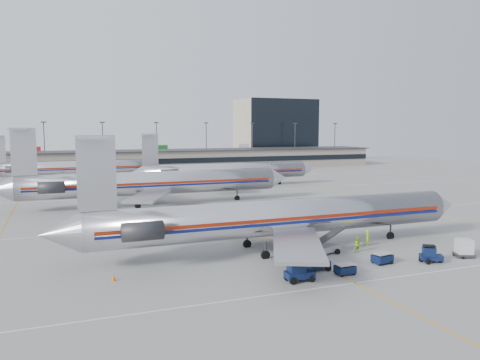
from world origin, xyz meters
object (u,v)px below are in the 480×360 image
tug_center (316,261)px  uld_container (464,248)px  belt_loader (323,248)px  jet_foreground (274,217)px  jet_second_row (148,183)px

tug_center → uld_container: tug_center is taller
tug_center → belt_loader: size_ratio=0.49×
jet_foreground → jet_second_row: jet_second_row is taller
jet_foreground → uld_container: jet_foreground is taller
tug_center → jet_second_row: bearing=90.0°
jet_foreground → uld_container: 19.43m
jet_second_row → uld_container: bearing=-61.4°
jet_second_row → uld_container: jet_second_row is taller
jet_second_row → uld_container: size_ratio=23.21×
tug_center → uld_container: size_ratio=1.13×
jet_foreground → tug_center: bearing=-85.4°
tug_center → jet_foreground: bearing=84.4°
jet_foreground → uld_container: (16.92, -9.16, -2.68)m
jet_foreground → belt_loader: size_ratio=9.52×
tug_center → uld_container: (16.30, -1.42, 0.08)m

